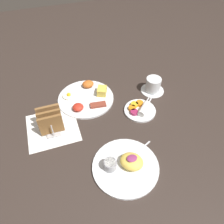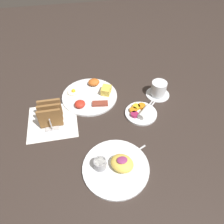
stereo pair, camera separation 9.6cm
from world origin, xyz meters
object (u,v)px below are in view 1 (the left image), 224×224
(plate_foreground, at_px, (126,165))
(plate_breakfast, at_px, (86,97))
(coffee_cup, at_px, (153,85))
(plate_condiments, at_px, (140,109))
(toast_rack, at_px, (50,120))

(plate_foreground, bearing_deg, plate_breakfast, 96.22)
(plate_breakfast, height_order, coffee_cup, coffee_cup)
(coffee_cup, bearing_deg, plate_breakfast, 171.34)
(plate_breakfast, distance_m, plate_foreground, 0.43)
(plate_foreground, bearing_deg, plate_condiments, 55.94)
(plate_breakfast, relative_size, plate_foreground, 1.09)
(plate_breakfast, distance_m, plate_condiments, 0.28)
(plate_condiments, xyz_separation_m, coffee_cup, (0.12, 0.12, 0.02))
(plate_foreground, distance_m, coffee_cup, 0.48)
(plate_breakfast, bearing_deg, toast_rack, -144.33)
(plate_foreground, relative_size, coffee_cup, 2.14)
(plate_breakfast, xyz_separation_m, plate_condiments, (0.22, -0.17, 0.00))
(coffee_cup, bearing_deg, plate_condiments, -136.71)
(toast_rack, bearing_deg, coffee_cup, 9.05)
(toast_rack, height_order, coffee_cup, toast_rack)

